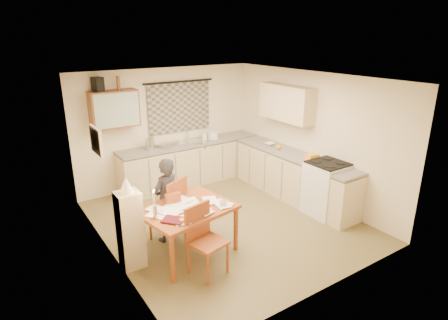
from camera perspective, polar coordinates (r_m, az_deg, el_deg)
floor at (r=6.73m, az=0.21°, el=-9.37°), size 4.00×4.50×0.02m
ceiling at (r=5.97m, az=0.24°, el=12.48°), size 4.00×4.50×0.02m
wall_back at (r=8.14m, az=-8.70°, el=4.96°), size 4.00×0.02×2.50m
wall_front at (r=4.66m, az=15.99°, el=-6.29°), size 4.00×0.02×2.50m
wall_left at (r=5.44m, az=-17.67°, el=-2.76°), size 0.02×4.50×2.50m
wall_right at (r=7.49m, az=13.12°, el=3.49°), size 0.02×4.50×2.50m
window_blind at (r=8.14m, az=-6.80°, el=7.94°), size 1.45×0.03×1.05m
curtain_rod at (r=8.04m, az=-6.88°, el=11.77°), size 1.60×0.04×0.04m
wall_cabinet at (r=7.45m, az=-16.38°, el=7.48°), size 0.90×0.34×0.70m
wall_cabinet_glass at (r=7.30m, az=-15.97°, el=7.29°), size 0.84×0.02×0.64m
upper_cabinet_right at (r=7.62m, az=9.50°, el=8.60°), size 0.34×1.30×0.70m
framed_print at (r=5.68m, az=-18.90°, el=2.81°), size 0.04×0.50×0.40m
print_canvas at (r=5.69m, az=-18.66°, el=2.85°), size 0.01×0.42×0.32m
counter_back at (r=8.29m, az=-4.71°, el=-0.38°), size 3.30×0.62×0.92m
counter_right at (r=7.60m, az=10.47°, el=-2.46°), size 0.62×2.95×0.92m
stove at (r=7.05m, az=15.28°, el=-4.18°), size 0.64×0.64×0.99m
sink at (r=8.15m, az=-4.88°, el=2.45°), size 0.69×0.64×0.10m
tap at (r=8.25m, az=-5.59°, el=3.92°), size 0.04×0.04×0.28m
dish_rack at (r=7.87m, az=-8.85°, el=2.21°), size 0.44×0.42×0.06m
kettle at (r=7.71m, az=-11.23°, el=2.43°), size 0.23×0.23×0.24m
mixing_bowl at (r=8.38m, az=-1.67°, el=3.82°), size 0.29×0.29×0.16m
soap_bottle at (r=8.32m, az=-3.02°, el=3.80°), size 0.13×0.13×0.19m
bowl at (r=7.96m, az=6.97°, el=2.46°), size 0.31×0.31×0.05m
orange_bag at (r=7.12m, az=13.29°, el=0.40°), size 0.24×0.18×0.12m
fruit_orange at (r=7.68m, az=8.35°, el=1.97°), size 0.10×0.10×0.10m
speaker at (r=7.31m, az=-18.70°, el=10.87°), size 0.21×0.24×0.26m
bottle_green at (r=7.33m, az=-18.13°, el=10.95°), size 0.08×0.08×0.26m
bottle_brown at (r=7.42m, az=-15.83°, el=11.25°), size 0.09×0.09×0.26m
dining_table at (r=5.70m, az=-5.61°, el=-10.58°), size 1.45×1.20×0.75m
chair_far at (r=6.15m, az=-8.40°, el=-8.96°), size 0.63×0.63×1.04m
chair_near at (r=5.29m, az=-2.61°, el=-13.98°), size 0.53×0.53×0.98m
person at (r=5.96m, az=-8.77°, el=-6.05°), size 0.69×0.62×1.37m
shelf_stand at (r=5.45m, az=-14.09°, el=-10.32°), size 0.32×0.30×1.14m
lampshade at (r=5.16m, az=-14.69°, el=-3.71°), size 0.20×0.20×0.22m
letter_rack at (r=5.64m, az=-7.78°, el=-5.84°), size 0.23×0.12×0.16m
mug at (r=5.54m, az=-0.10°, el=-6.56°), size 0.14×0.14×0.09m
magazine at (r=5.08m, az=-8.22°, el=-9.62°), size 0.51×0.52×0.03m
book at (r=5.23m, az=-8.38°, el=-8.85°), size 0.17×0.23×0.02m
orange_box at (r=5.14m, az=-6.10°, el=-9.12°), size 0.13×0.10×0.04m
eyeglasses at (r=5.41m, az=-2.64°, el=-7.66°), size 0.14×0.10×0.02m
candle_holder at (r=5.25m, az=-10.44°, el=-7.83°), size 0.07×0.07×0.18m
candle at (r=5.15m, az=-10.64°, el=-5.92°), size 0.03×0.03×0.22m
candle_flame at (r=5.13m, az=-10.64°, el=-4.56°), size 0.02×0.02×0.02m
papers at (r=5.50m, az=-5.76°, el=-7.19°), size 1.26×0.89×0.03m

